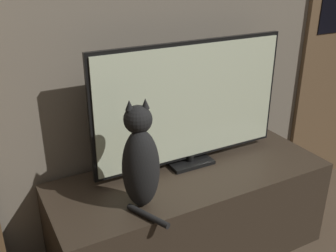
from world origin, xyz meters
TOP-DOWN VIEW (x-y plane):
  - wall_back at (0.00, 1.22)m, footprint 4.80×0.05m
  - tv_stand at (0.00, 0.90)m, footprint 1.49×0.56m
  - tv at (0.05, 1.01)m, footprint 1.09×0.15m
  - cat at (-0.34, 0.78)m, footprint 0.20×0.32m

SIDE VIEW (x-z plane):
  - tv_stand at x=0.00m, z-range 0.00..0.52m
  - cat at x=-0.34m, z-range 0.49..1.00m
  - tv at x=0.05m, z-range 0.53..1.20m
  - wall_back at x=0.00m, z-range 0.00..2.60m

